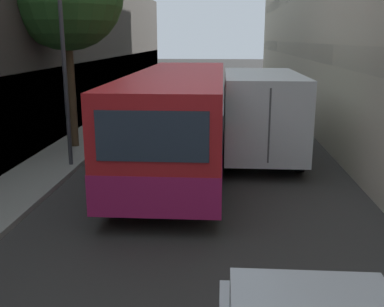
{
  "coord_description": "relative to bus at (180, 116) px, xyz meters",
  "views": [
    {
      "loc": [
        0.61,
        2.78,
        3.81
      ],
      "look_at": [
        0.02,
        11.36,
        1.6
      ],
      "focal_mm": 42.0,
      "sensor_mm": 36.0,
      "label": 1
    }
  ],
  "objects": [
    {
      "name": "bus",
      "position": [
        0.0,
        0.0,
        0.0
      ],
      "size": [
        2.64,
        10.86,
        2.84
      ],
      "color": "red",
      "rests_on": "ground_plane"
    },
    {
      "name": "box_truck",
      "position": [
        2.53,
        1.73,
        -0.02
      ],
      "size": [
        2.33,
        7.39,
        2.75
      ],
      "color": "silver",
      "rests_on": "ground_plane"
    },
    {
      "name": "sidewalk_left",
      "position": [
        -3.89,
        -1.22,
        -1.45
      ],
      "size": [
        1.81,
        60.0,
        0.13
      ],
      "color": "gray",
      "rests_on": "ground_plane"
    },
    {
      "name": "ground_plane",
      "position": [
        0.69,
        -1.22,
        -1.52
      ],
      "size": [
        150.0,
        150.0,
        0.0
      ],
      "primitive_type": "plane",
      "color": "#33302D"
    }
  ]
}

